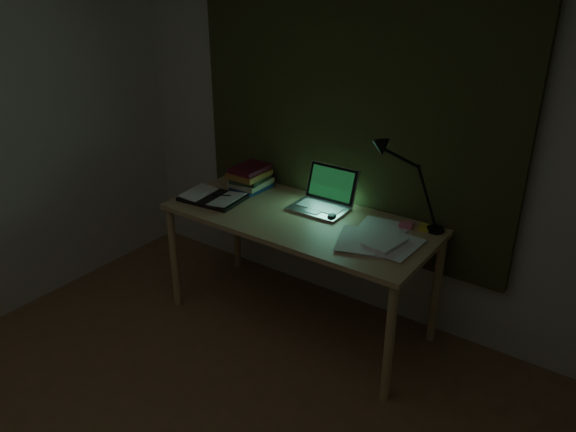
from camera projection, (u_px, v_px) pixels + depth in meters
name	position (u px, v px, depth m)	size (l,w,h in m)	color
wall_back	(350.00, 126.00, 3.54)	(3.50, 0.00, 2.50)	beige
curtain	(349.00, 96.00, 3.42)	(2.20, 0.06, 2.00)	#34371B
desk	(299.00, 271.00, 3.61)	(1.69, 0.74, 0.77)	tan
laptop	(319.00, 192.00, 3.48)	(0.35, 0.40, 0.25)	silver
open_textbook	(213.00, 197.00, 3.68)	(0.39, 0.28, 0.03)	white
book_stack	(251.00, 177.00, 3.82)	(0.21, 0.26, 0.17)	white
loose_papers	(378.00, 239.00, 3.16)	(0.37, 0.39, 0.02)	white
mouse	(332.00, 217.00, 3.41)	(0.05, 0.09, 0.03)	black
sticky_yellow	(427.00, 228.00, 3.29)	(0.08, 0.08, 0.02)	gold
sticky_pink	(406.00, 225.00, 3.32)	(0.08, 0.08, 0.02)	#FC6287
desk_lamp	(441.00, 187.00, 3.15)	(0.37, 0.29, 0.55)	black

